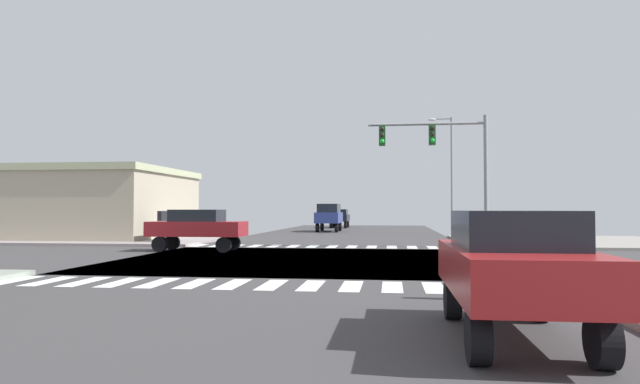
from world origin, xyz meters
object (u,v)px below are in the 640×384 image
object	(u,v)px
traffic_signal_mast	(440,151)
suv_farside_1	(329,215)
street_lamp	(449,165)
bank_building	(84,204)
sedan_crossing_2	(197,226)
sedan_leading_3	(340,217)
sedan_nearside_1	(513,263)

from	to	relation	value
traffic_signal_mast	suv_farside_1	distance (m)	20.85
street_lamp	traffic_signal_mast	bearing A→B (deg)	-97.42
suv_farside_1	bank_building	bearing A→B (deg)	42.71
traffic_signal_mast	sedan_crossing_2	bearing A→B (deg)	-161.37
traffic_signal_mast	bank_building	distance (m)	22.96
sedan_crossing_2	sedan_leading_3	bearing A→B (deg)	173.88
suv_farside_1	sedan_leading_3	size ratio (longest dim) A/B	1.07
suv_farside_1	traffic_signal_mast	bearing A→B (deg)	111.77
bank_building	traffic_signal_mast	bearing A→B (deg)	-14.62
sedan_crossing_2	sedan_leading_3	distance (m)	32.87
suv_farside_1	sedan_nearside_1	bearing A→B (deg)	100.17
street_lamp	suv_farside_1	size ratio (longest dim) A/B	1.89
street_lamp	sedan_crossing_2	bearing A→B (deg)	-126.22
suv_farside_1	sedan_leading_3	xyz separation A→B (m)	(0.00, 9.83, -0.28)
suv_farside_1	sedan_crossing_2	xyz separation A→B (m)	(-3.51, -22.85, -0.28)
sedan_nearside_1	suv_farside_1	bearing A→B (deg)	100.17
street_lamp	bank_building	distance (m)	25.41
sedan_crossing_2	sedan_leading_3	size ratio (longest dim) A/B	1.00
suv_farside_1	sedan_leading_3	distance (m)	9.83
bank_building	sedan_leading_3	bearing A→B (deg)	58.05
street_lamp	sedan_nearside_1	size ratio (longest dim) A/B	2.02
suv_farside_1	sedan_crossing_2	distance (m)	23.12
traffic_signal_mast	suv_farside_1	size ratio (longest dim) A/B	1.42
bank_building	sedan_nearside_1	xyz separation A→B (m)	(21.45, -25.69, -1.13)
street_lamp	bank_building	world-z (taller)	street_lamp
sedan_nearside_1	suv_farside_1	size ratio (longest dim) A/B	0.93
suv_farside_1	sedan_crossing_2	world-z (taller)	suv_farside_1
traffic_signal_mast	sedan_crossing_2	xyz separation A→B (m)	(-11.13, -3.75, -3.69)
bank_building	suv_farside_1	world-z (taller)	bank_building
sedan_crossing_2	sedan_leading_3	world-z (taller)	same
traffic_signal_mast	sedan_leading_3	xyz separation A→B (m)	(-7.63, 28.93, -3.69)
suv_farside_1	sedan_crossing_2	size ratio (longest dim) A/B	1.07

